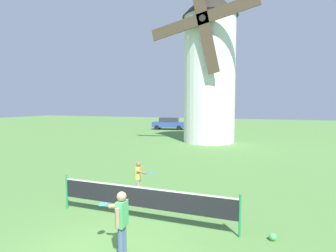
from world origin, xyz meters
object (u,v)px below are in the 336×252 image
Objects in this scene: player_near at (121,219)px; player_far at (139,176)px; windmill at (210,64)px; parked_car_blue at (169,123)px; stray_ball at (273,237)px; parked_car_silver at (219,124)px; tennis_net at (143,198)px.

player_far is (-1.52, 3.90, -0.12)m from player_near.
windmill is 14.17m from parked_car_blue.
player_near is 3.72m from stray_ball.
parked_car_blue is at bearing -173.63° from parked_car_silver.
player_near reaches higher than stray_ball.
parked_car_silver is at bearing 96.44° from player_near.
tennis_net is at bearing 100.50° from player_near.
player_near is at bearing -149.35° from stray_ball.
windmill reaches higher than stray_ball.
tennis_net is 28.99× the size of stray_ball.
player_far is 26.56m from parked_car_blue.
parked_car_blue is 1.15× the size of parked_car_silver.
tennis_net reaches higher than stray_ball.
player_near is 7.60× the size of stray_ball.
windmill is 2.61× the size of tennis_net.
parked_car_blue is at bearing 108.36° from player_far.
windmill is 3.60× the size of parked_car_silver.
player_near is 30.02m from parked_car_silver.
windmill is at bearing 96.40° from tennis_net.
stray_ball is at bearing -64.43° from parked_car_blue.
player_far is 0.27× the size of parked_car_blue.
player_far is (0.71, -14.88, -6.09)m from windmill.
player_far is at bearing -87.27° from windmill.
windmill is 16.10m from player_far.
tennis_net is 1.20× the size of parked_car_blue.
player_near reaches higher than player_far.
tennis_net is 2.46m from player_far.
player_far is 0.31× the size of parked_car_silver.
tennis_net is (1.91, -17.04, -6.09)m from windmill.
player_near is at bearing -83.56° from parked_car_silver.
stray_ball is at bearing -72.37° from windmill.
stray_ball is 30.20m from parked_car_blue.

